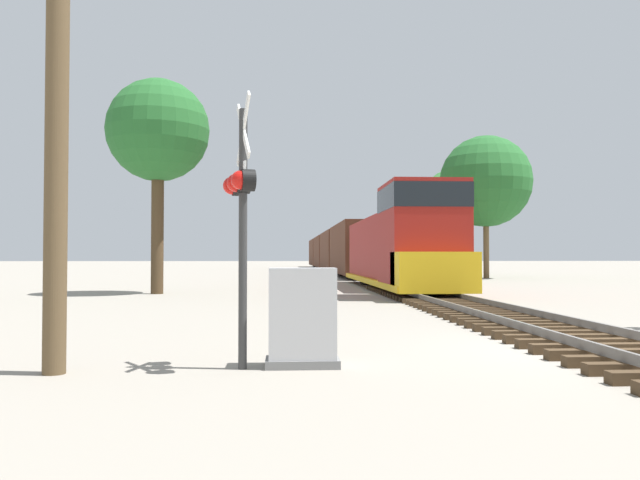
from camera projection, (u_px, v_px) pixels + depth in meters
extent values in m
plane|color=gray|center=(600.00, 351.00, 10.39)|extent=(400.00, 400.00, 0.00)
cube|color=#42301E|center=(629.00, 354.00, 9.49)|extent=(2.60, 0.22, 0.16)
cube|color=#42301E|center=(609.00, 348.00, 10.09)|extent=(2.60, 0.22, 0.16)
cube|color=#42301E|center=(591.00, 343.00, 10.69)|extent=(2.60, 0.22, 0.16)
cube|color=#42301E|center=(574.00, 339.00, 11.29)|extent=(2.60, 0.22, 0.16)
cube|color=#42301E|center=(560.00, 334.00, 11.89)|extent=(2.60, 0.22, 0.16)
cube|color=#42301E|center=(546.00, 331.00, 12.49)|extent=(2.60, 0.22, 0.16)
cube|color=#42301E|center=(534.00, 327.00, 13.09)|extent=(2.60, 0.22, 0.16)
cube|color=#42301E|center=(523.00, 324.00, 13.68)|extent=(2.60, 0.22, 0.16)
cube|color=#42301E|center=(513.00, 321.00, 14.28)|extent=(2.60, 0.22, 0.16)
cube|color=#42301E|center=(504.00, 319.00, 14.88)|extent=(2.60, 0.22, 0.16)
cube|color=#42301E|center=(496.00, 316.00, 15.48)|extent=(2.60, 0.22, 0.16)
cube|color=#42301E|center=(488.00, 314.00, 16.08)|extent=(2.60, 0.22, 0.16)
cube|color=#42301E|center=(480.00, 312.00, 16.68)|extent=(2.60, 0.22, 0.16)
cube|color=#42301E|center=(474.00, 310.00, 17.28)|extent=(2.60, 0.22, 0.16)
cube|color=#42301E|center=(467.00, 308.00, 17.88)|extent=(2.60, 0.22, 0.16)
cube|color=#42301E|center=(461.00, 307.00, 18.47)|extent=(2.60, 0.22, 0.16)
cube|color=#42301E|center=(456.00, 305.00, 19.07)|extent=(2.60, 0.22, 0.16)
cube|color=#42301E|center=(450.00, 304.00, 19.67)|extent=(2.60, 0.22, 0.16)
cube|color=#42301E|center=(446.00, 302.00, 20.27)|extent=(2.60, 0.22, 0.16)
cube|color=#42301E|center=(441.00, 301.00, 20.87)|extent=(2.60, 0.22, 0.16)
cube|color=#42301E|center=(437.00, 300.00, 21.47)|extent=(2.60, 0.22, 0.16)
cube|color=#42301E|center=(432.00, 298.00, 22.07)|extent=(2.60, 0.22, 0.16)
cube|color=#42301E|center=(428.00, 297.00, 22.67)|extent=(2.60, 0.22, 0.16)
cube|color=#42301E|center=(425.00, 296.00, 23.26)|extent=(2.60, 0.22, 0.16)
cube|color=#42301E|center=(421.00, 295.00, 23.86)|extent=(2.60, 0.22, 0.16)
cube|color=#42301E|center=(418.00, 294.00, 24.46)|extent=(2.60, 0.22, 0.16)
cube|color=#42301E|center=(415.00, 293.00, 25.06)|extent=(2.60, 0.22, 0.16)
cube|color=#42301E|center=(412.00, 293.00, 25.66)|extent=(2.60, 0.22, 0.16)
cube|color=#42301E|center=(409.00, 292.00, 26.26)|extent=(2.60, 0.22, 0.16)
cube|color=#42301E|center=(406.00, 291.00, 26.86)|extent=(2.60, 0.22, 0.16)
cube|color=#42301E|center=(403.00, 290.00, 27.46)|extent=(2.60, 0.22, 0.16)
cube|color=#42301E|center=(401.00, 289.00, 28.05)|extent=(2.60, 0.22, 0.16)
cube|color=#42301E|center=(398.00, 289.00, 28.65)|extent=(2.60, 0.22, 0.16)
cube|color=#42301E|center=(396.00, 288.00, 29.25)|extent=(2.60, 0.22, 0.16)
cube|color=#42301E|center=(394.00, 287.00, 29.85)|extent=(2.60, 0.22, 0.16)
cube|color=slate|center=(557.00, 337.00, 10.35)|extent=(0.07, 160.00, 0.15)
cube|color=maroon|center=(385.00, 250.00, 32.40)|extent=(2.40, 12.40, 3.16)
cube|color=maroon|center=(422.00, 236.00, 23.75)|extent=(2.82, 3.90, 4.05)
cube|color=black|center=(422.00, 199.00, 23.78)|extent=(2.85, 3.94, 0.89)
cube|color=gold|center=(434.00, 272.00, 21.77)|extent=(2.82, 1.77, 1.42)
cube|color=gold|center=(394.00, 280.00, 29.71)|extent=(2.87, 17.36, 0.24)
cube|color=black|center=(421.00, 284.00, 23.96)|extent=(1.58, 2.20, 1.00)
cube|color=black|center=(376.00, 275.00, 35.46)|extent=(1.58, 2.20, 1.00)
cube|color=#4C2819|center=(354.00, 249.00, 46.50)|extent=(2.68, 13.44, 3.66)
cube|color=black|center=(362.00, 273.00, 42.09)|extent=(1.58, 2.20, 0.90)
cube|color=black|center=(348.00, 270.00, 50.81)|extent=(1.58, 2.20, 0.90)
cube|color=#4C2819|center=(337.00, 251.00, 61.10)|extent=(2.68, 13.44, 3.66)
cube|color=black|center=(341.00, 269.00, 56.70)|extent=(1.58, 2.20, 0.90)
cube|color=black|center=(334.00, 267.00, 65.42)|extent=(1.58, 2.20, 0.90)
cube|color=#4C2819|center=(327.00, 252.00, 75.71)|extent=(2.68, 13.44, 3.66)
cube|color=black|center=(330.00, 266.00, 71.31)|extent=(1.58, 2.20, 0.90)
cube|color=black|center=(325.00, 265.00, 80.03)|extent=(1.58, 2.20, 0.90)
cube|color=#4C2819|center=(320.00, 252.00, 90.32)|extent=(2.68, 13.44, 3.66)
cube|color=black|center=(322.00, 265.00, 85.92)|extent=(1.58, 2.20, 0.90)
cube|color=black|center=(318.00, 264.00, 94.63)|extent=(1.58, 2.20, 0.90)
cylinder|color=#333333|center=(243.00, 238.00, 8.73)|extent=(0.12, 0.12, 3.65)
cube|color=white|center=(243.00, 130.00, 8.77)|extent=(0.26, 0.91, 0.93)
cube|color=white|center=(243.00, 130.00, 8.77)|extent=(0.26, 0.91, 0.93)
cube|color=black|center=(243.00, 183.00, 8.75)|extent=(0.27, 0.85, 0.06)
cylinder|color=black|center=(239.00, 186.00, 9.08)|extent=(0.25, 0.33, 0.30)
sphere|color=red|center=(232.00, 186.00, 9.05)|extent=(0.26, 0.26, 0.26)
cylinder|color=black|center=(243.00, 183.00, 8.75)|extent=(0.25, 0.33, 0.30)
sphere|color=red|center=(236.00, 183.00, 8.72)|extent=(0.26, 0.26, 0.26)
cylinder|color=black|center=(248.00, 180.00, 8.42)|extent=(0.25, 0.33, 0.30)
sphere|color=red|center=(240.00, 180.00, 8.39)|extent=(0.26, 0.26, 0.26)
cube|color=white|center=(243.00, 169.00, 8.75)|extent=(0.11, 0.32, 0.20)
cube|color=slate|center=(302.00, 362.00, 8.88)|extent=(1.05, 0.60, 0.12)
cube|color=#BCBCBF|center=(302.00, 313.00, 8.90)|extent=(0.95, 0.54, 1.29)
cylinder|color=brown|center=(57.00, 78.00, 8.43)|extent=(0.30, 0.30, 7.96)
cylinder|color=#473521|center=(157.00, 227.00, 26.20)|extent=(0.52, 0.52, 5.61)
sphere|color=#236028|center=(158.00, 130.00, 26.30)|extent=(4.32, 4.32, 4.32)
cylinder|color=brown|center=(486.00, 243.00, 44.64)|extent=(0.41, 0.41, 5.00)
sphere|color=#236028|center=(486.00, 181.00, 44.75)|extent=(6.56, 6.56, 6.56)
cylinder|color=brown|center=(453.00, 247.00, 53.69)|extent=(0.48, 0.48, 4.70)
sphere|color=#337533|center=(453.00, 201.00, 53.79)|extent=(5.50, 5.50, 5.50)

